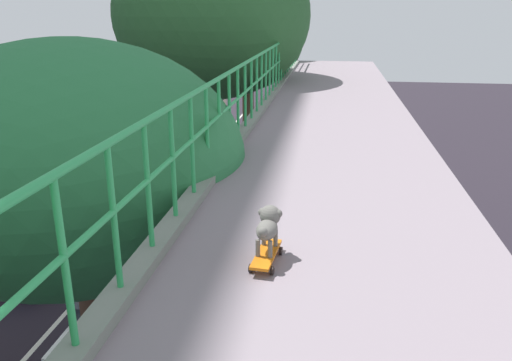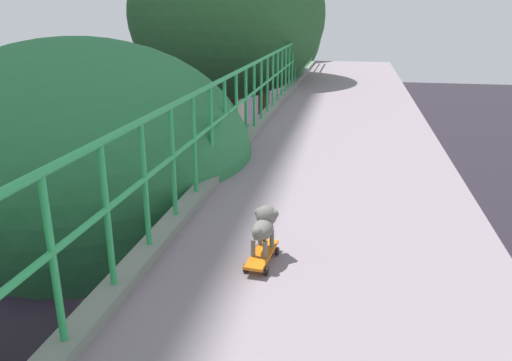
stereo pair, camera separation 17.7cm
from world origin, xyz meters
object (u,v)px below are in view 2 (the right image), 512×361
car_white_fifth (130,310)px  car_blue_sixth (68,243)px  small_dog (264,224)px  city_bus (204,114)px  toy_skateboard (262,255)px

car_white_fifth → car_blue_sixth: (-3.65, 3.26, 0.04)m
small_dog → city_bus: bearing=107.7°
small_dog → car_white_fifth: bearing=124.5°
car_blue_sixth → small_dog: 14.29m
car_white_fifth → small_dog: bearing=-55.5°
city_bus → toy_skateboard: (8.37, -26.31, 4.28)m
car_white_fifth → city_bus: city_bus is taller
car_white_fifth → car_blue_sixth: 4.89m
car_blue_sixth → small_dog: size_ratio=10.65×
city_bus → small_dog: small_dog is taller
city_bus → toy_skateboard: 27.94m
city_bus → car_white_fifth: bearing=-79.3°
car_blue_sixth → car_white_fifth: bearing=-41.7°
car_white_fifth → small_dog: size_ratio=10.43×
car_white_fifth → car_blue_sixth: bearing=138.3°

